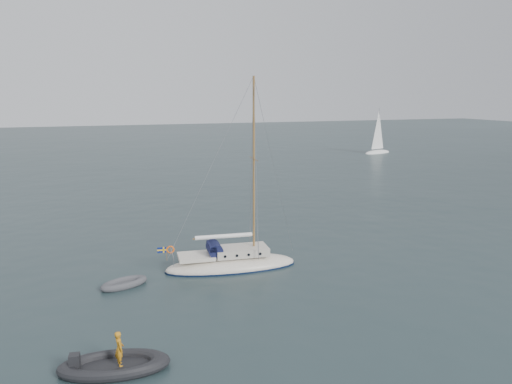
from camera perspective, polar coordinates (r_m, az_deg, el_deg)
name	(u,v)px	position (r m, az deg, el deg)	size (l,w,h in m)	color
ground	(282,258)	(32.84, 2.96, -7.58)	(300.00, 300.00, 0.00)	black
sailboat	(231,254)	(30.81, -2.85, -7.06)	(8.50, 2.55, 12.11)	white
dinghy	(124,283)	(29.14, -14.85, -10.07)	(2.75, 1.24, 0.39)	#47474C
rib	(114,365)	(21.11, -15.95, -18.43)	(4.29, 1.95, 1.63)	black
distant_yacht_b	(378,133)	(93.00, 13.78, 6.56)	(6.43, 3.43, 8.52)	white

